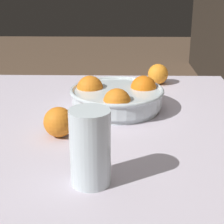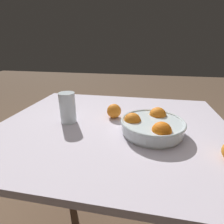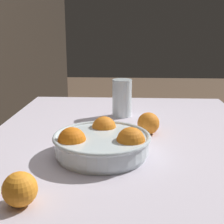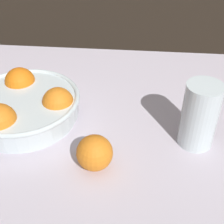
{
  "view_description": "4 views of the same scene",
  "coord_description": "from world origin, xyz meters",
  "views": [
    {
      "loc": [
        0.89,
        0.07,
        1.18
      ],
      "look_at": [
        -0.02,
        0.06,
        0.83
      ],
      "focal_mm": 60.0,
      "sensor_mm": 36.0,
      "label": 1
    },
    {
      "loc": [
        -0.15,
        0.8,
        1.16
      ],
      "look_at": [
        -0.0,
        0.02,
        0.84
      ],
      "focal_mm": 28.0,
      "sensor_mm": 36.0,
      "label": 2
    },
    {
      "loc": [
        -1.05,
        -0.01,
        1.14
      ],
      "look_at": [
        0.05,
        0.05,
        0.84
      ],
      "focal_mm": 50.0,
      "sensor_mm": 36.0,
      "label": 3
    },
    {
      "loc": [
        0.09,
        -0.54,
        1.28
      ],
      "look_at": [
        0.03,
        0.05,
        0.82
      ],
      "focal_mm": 50.0,
      "sensor_mm": 36.0,
      "label": 4
    }
  ],
  "objects": [
    {
      "name": "orange_loose_front",
      "position": [
        0.01,
        -0.08,
        0.81
      ],
      "size": [
        0.08,
        0.08,
        0.08
      ],
      "primitive_type": "sphere",
      "color": "orange",
      "rests_on": "dining_table"
    },
    {
      "name": "fruit_bowl",
      "position": [
        -0.19,
        0.07,
        0.81
      ],
      "size": [
        0.29,
        0.29,
        0.1
      ],
      "color": "silver",
      "rests_on": "dining_table"
    },
    {
      "name": "juice_glass",
      "position": [
        0.23,
        0.02,
        0.84
      ],
      "size": [
        0.08,
        0.08,
        0.16
      ],
      "color": "#F4A314",
      "rests_on": "dining_table"
    },
    {
      "name": "dining_table",
      "position": [
        0.0,
        0.0,
        0.69
      ],
      "size": [
        1.16,
        0.97,
        0.77
      ],
      "color": "silver",
      "rests_on": "ground_plane"
    }
  ]
}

